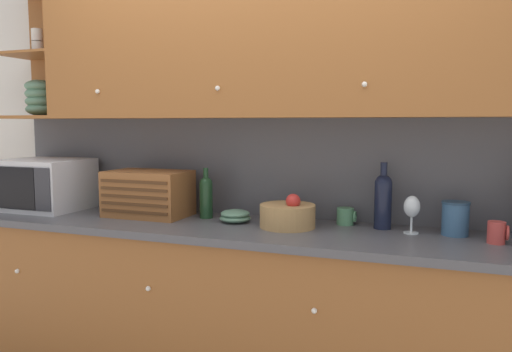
{
  "coord_description": "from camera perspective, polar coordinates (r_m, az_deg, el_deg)",
  "views": [
    {
      "loc": [
        0.93,
        -2.73,
        1.48
      ],
      "look_at": [
        0.0,
        -0.22,
        1.19
      ],
      "focal_mm": 35.0,
      "sensor_mm": 36.0,
      "label": 1
    }
  ],
  "objects": [
    {
      "name": "storage_canister",
      "position": [
        2.6,
        21.82,
        -4.52
      ],
      "size": [
        0.13,
        0.13,
        0.16
      ],
      "color": "#33567A",
      "rests_on": "counter_unit"
    },
    {
      "name": "upper_cabinets",
      "position": [
        2.71,
        3.71,
        15.56
      ],
      "size": [
        3.43,
        0.36,
        0.85
      ],
      "color": "#935628",
      "rests_on": "backsplash_panel"
    },
    {
      "name": "second_wine_bottle",
      "position": [
        2.86,
        -5.73,
        -2.2
      ],
      "size": [
        0.08,
        0.08,
        0.29
      ],
      "color": "#19381E",
      "rests_on": "counter_unit"
    },
    {
      "name": "backsplash_panel",
      "position": [
        2.89,
        1.46,
        0.98
      ],
      "size": [
        3.43,
        0.01,
        0.57
      ],
      "color": "#4C4C51",
      "rests_on": "counter_unit"
    },
    {
      "name": "mug_blue_second",
      "position": [
        2.5,
        25.85,
        -5.84
      ],
      "size": [
        0.09,
        0.08,
        0.1
      ],
      "color": "#B73D38",
      "rests_on": "counter_unit"
    },
    {
      "name": "counter_unit",
      "position": [
        2.78,
        -0.7,
        -15.22
      ],
      "size": [
        3.45,
        0.65,
        0.94
      ],
      "color": "#935628",
      "rests_on": "ground_plane"
    },
    {
      "name": "fruit_basket",
      "position": [
        2.6,
        3.65,
        -4.5
      ],
      "size": [
        0.29,
        0.29,
        0.18
      ],
      "color": "#A87F4C",
      "rests_on": "counter_unit"
    },
    {
      "name": "bread_box",
      "position": [
        2.97,
        -12.19,
        -1.96
      ],
      "size": [
        0.47,
        0.3,
        0.26
      ],
      "color": "brown",
      "rests_on": "counter_unit"
    },
    {
      "name": "mug",
      "position": [
        2.71,
        10.22,
        -4.55
      ],
      "size": [
        0.1,
        0.09,
        0.09
      ],
      "color": "#4C845B",
      "rests_on": "counter_unit"
    },
    {
      "name": "wine_glass",
      "position": [
        2.56,
        17.38,
        -3.51
      ],
      "size": [
        0.08,
        0.08,
        0.19
      ],
      "color": "silver",
      "rests_on": "counter_unit"
    },
    {
      "name": "mug_patterned_third",
      "position": [
        3.3,
        -15.88,
        -2.67
      ],
      "size": [
        0.11,
        0.09,
        0.1
      ],
      "color": "#4C845B",
      "rests_on": "counter_unit"
    },
    {
      "name": "wine_bottle",
      "position": [
        2.63,
        14.32,
        -2.54
      ],
      "size": [
        0.09,
        0.09,
        0.34
      ],
      "color": "black",
      "rests_on": "counter_unit"
    },
    {
      "name": "bowl_stack_on_counter",
      "position": [
        2.74,
        -2.39,
        -4.59
      ],
      "size": [
        0.17,
        0.17,
        0.07
      ],
      "color": "slate",
      "rests_on": "counter_unit"
    },
    {
      "name": "microwave",
      "position": [
        3.4,
        -22.98,
        -0.88
      ],
      "size": [
        0.5,
        0.42,
        0.31
      ],
      "color": "silver",
      "rests_on": "counter_unit"
    },
    {
      "name": "wall_back",
      "position": [
        2.92,
        1.7,
        2.54
      ],
      "size": [
        5.83,
        0.06,
        2.6
      ],
      "color": "silver",
      "rests_on": "ground_plane"
    }
  ]
}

